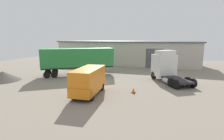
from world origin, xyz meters
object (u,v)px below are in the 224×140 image
tractor_unit_white (166,66)px  delivery_van_orange (88,81)px  traffic_cone (133,90)px  container_trailer_green (78,58)px  gravel_pile (3,76)px

tractor_unit_white → delivery_van_orange: (-6.78, -8.80, -0.44)m
traffic_cone → container_trailer_green: bearing=148.5°
tractor_unit_white → traffic_cone: size_ratio=11.80×
gravel_pile → delivery_van_orange: bearing=-6.9°
gravel_pile → traffic_cone: bearing=1.6°
container_trailer_green → delivery_van_orange: bearing=-89.3°
gravel_pile → traffic_cone: gravel_pile is taller
gravel_pile → traffic_cone: (17.23, 0.47, -0.36)m
container_trailer_green → gravel_pile: (-7.39, -6.51, -1.94)m
delivery_van_orange → traffic_cone: 4.67m
tractor_unit_white → delivery_van_orange: tractor_unit_white is taller
delivery_van_orange → traffic_cone: bearing=110.8°
delivery_van_orange → container_trailer_green: bearing=-150.5°
container_trailer_green → gravel_pile: bearing=-173.7°
tractor_unit_white → traffic_cone: 7.46m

